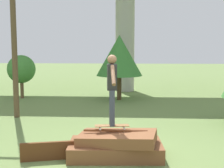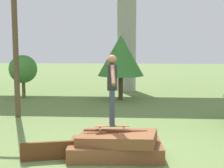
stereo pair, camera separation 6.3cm
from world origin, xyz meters
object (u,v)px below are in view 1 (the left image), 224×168
object	(u,v)px
skateboard	(112,126)
tree_behind_right	(119,56)
skater	(112,85)
utility_pole	(13,13)
tree_mid_back	(21,69)

from	to	relation	value
skateboard	tree_behind_right	distance (m)	8.06
skater	tree_behind_right	xyz separation A→B (m)	(-0.12, 7.93, 0.44)
utility_pole	tree_mid_back	size ratio (longest dim) A/B	3.36
utility_pole	tree_behind_right	xyz separation A→B (m)	(3.67, 4.03, -1.62)
tree_behind_right	skateboard	bearing A→B (deg)	-89.10
skateboard	tree_mid_back	size ratio (longest dim) A/B	0.38
skateboard	tree_mid_back	bearing A→B (deg)	122.00
skater	tree_behind_right	size ratio (longest dim) A/B	0.53
utility_pole	tree_mid_back	world-z (taller)	utility_pole
utility_pole	tree_behind_right	size ratio (longest dim) A/B	2.32
skater	tree_behind_right	bearing A→B (deg)	90.90
skateboard	skater	world-z (taller)	skater
skater	tree_mid_back	distance (m)	9.58
skateboard	tree_behind_right	size ratio (longest dim) A/B	0.26
skater	tree_mid_back	world-z (taller)	skater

